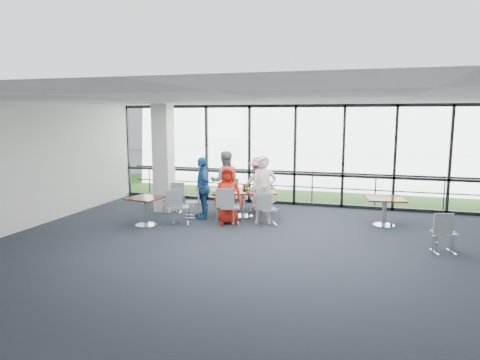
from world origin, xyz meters
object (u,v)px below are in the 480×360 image
(chair_main_nl, at_px, (230,207))
(chair_main_fl, at_px, (228,195))
(diner_far_left, at_px, (225,181))
(chair_spare_la, at_px, (180,207))
(chair_spare_lb, at_px, (174,199))
(side_table_left, at_px, (145,202))
(diner_far_right, at_px, (259,184))
(chair_spare_r, at_px, (444,233))
(chair_main_nr, at_px, (269,209))
(side_table_right, at_px, (385,202))
(diner_end, at_px, (203,188))
(chair_main_end, at_px, (194,202))
(diner_near_left, at_px, (228,195))
(chair_main_fr, at_px, (256,195))
(diner_near_right, at_px, (264,190))
(main_table, at_px, (243,195))
(structural_column, at_px, (164,158))

(chair_main_nl, distance_m, chair_main_fl, 1.84)
(diner_far_left, height_order, chair_spare_la, diner_far_left)
(diner_far_left, relative_size, chair_spare_lb, 2.11)
(side_table_left, bearing_deg, diner_far_right, 48.01)
(chair_spare_lb, xyz_separation_m, chair_spare_r, (7.02, -1.80, 0.00))
(diner_far_left, bearing_deg, chair_main_fl, -135.08)
(diner_far_right, relative_size, chair_main_nr, 1.97)
(chair_spare_r, bearing_deg, chair_spare_lb, 148.40)
(diner_far_left, xyz_separation_m, chair_spare_lb, (-1.36, -0.68, -0.48))
(side_table_right, relative_size, chair_spare_r, 1.23)
(diner_end, distance_m, chair_main_fl, 1.27)
(side_table_right, xyz_separation_m, chair_main_end, (-5.13, -0.53, -0.22))
(diner_near_left, distance_m, chair_spare_lb, 2.07)
(diner_far_right, distance_m, chair_main_fr, 0.37)
(chair_spare_la, bearing_deg, diner_near_left, -0.42)
(diner_far_right, relative_size, diner_end, 0.95)
(diner_near_right, distance_m, chair_main_nl, 1.01)
(diner_far_left, xyz_separation_m, diner_far_right, (0.94, 0.40, -0.09))
(diner_far_left, bearing_deg, diner_near_left, 89.34)
(main_table, relative_size, diner_end, 1.18)
(chair_main_nr, distance_m, chair_main_fr, 1.88)
(diner_near_right, height_order, diner_end, diner_near_right)
(diner_near_right, height_order, diner_far_right, diner_near_right)
(chair_main_end, xyz_separation_m, chair_spare_la, (-0.02, -0.85, 0.04))
(chair_main_nl, xyz_separation_m, chair_main_fr, (0.17, 2.05, -0.03))
(diner_far_left, xyz_separation_m, chair_spare_r, (5.65, -2.47, -0.48))
(main_table, distance_m, diner_end, 1.16)
(side_table_left, distance_m, chair_main_end, 1.49)
(chair_main_nl, relative_size, chair_main_nr, 1.19)
(structural_column, xyz_separation_m, chair_spare_r, (7.41, -1.98, -1.17))
(diner_near_left, bearing_deg, chair_main_nl, -69.83)
(chair_main_nr, xyz_separation_m, chair_main_fr, (-0.78, 1.71, 0.05))
(side_table_right, relative_size, chair_main_nl, 1.07)
(side_table_left, xyz_separation_m, side_table_right, (5.96, 1.75, 0.02))
(chair_spare_la, bearing_deg, chair_spare_lb, 99.58)
(diner_near_left, height_order, chair_spare_r, diner_near_left)
(diner_far_left, xyz_separation_m, chair_main_fr, (0.84, 0.46, -0.44))
(diner_end, relative_size, chair_spare_la, 1.85)
(diner_near_right, bearing_deg, chair_spare_r, -30.93)
(structural_column, relative_size, diner_far_right, 1.97)
(chair_main_nl, relative_size, chair_spare_r, 1.15)
(structural_column, distance_m, diner_near_left, 2.61)
(diner_near_right, height_order, chair_main_nr, diner_near_right)
(diner_near_right, distance_m, chair_main_fl, 1.92)
(side_table_right, distance_m, diner_near_right, 3.15)
(diner_near_right, bearing_deg, diner_near_left, -175.80)
(diner_end, height_order, chair_spare_la, diner_end)
(main_table, relative_size, chair_main_fl, 2.21)
(diner_near_left, xyz_separation_m, diner_far_right, (0.39, 1.78, 0.05))
(chair_main_fl, height_order, chair_main_end, chair_main_fl)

